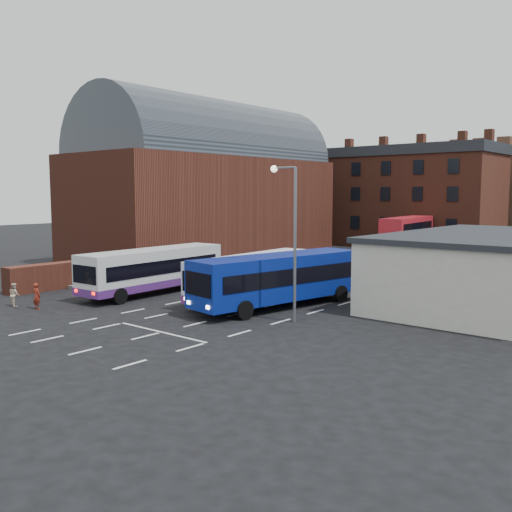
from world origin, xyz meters
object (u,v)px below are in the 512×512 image
Objects in this scene: bus_blue at (278,276)px; pedestrian_red at (37,296)px; bus_white_outbound at (153,267)px; pedestrian_beige at (14,295)px; street_lamp at (291,228)px; bus_white_inbound at (254,274)px; bus_red_double at (407,235)px.

bus_blue reaches higher than pedestrian_red.
pedestrian_beige is at bearing -111.68° from bus_white_outbound.
pedestrian_beige is at bearing -153.96° from street_lamp.
street_lamp reaches higher than bus_white_inbound.
bus_blue is at bearing 7.24° from bus_white_outbound.
bus_blue is at bearing -130.33° from pedestrian_beige.
bus_white_outbound is 7.82m from pedestrian_red.
bus_red_double reaches higher than bus_blue.
bus_red_double is 40.11m from pedestrian_beige.
bus_red_double reaches higher than bus_white_outbound.
pedestrian_red is (-1.06, -7.69, -0.98)m from bus_white_outbound.
street_lamp is at bearing -143.29° from pedestrian_beige.
street_lamp is (2.71, -2.53, 3.03)m from bus_blue.
bus_white_outbound is 1.04× the size of bus_red_double.
bus_red_double is at bearing -68.86° from bus_blue.
bus_red_double reaches higher than pedestrian_red.
street_lamp reaches higher than pedestrian_beige.
bus_white_outbound is 31.69m from bus_red_double.
street_lamp reaches higher than bus_red_double.
bus_red_double is 39.47m from pedestrian_red.
bus_white_outbound is 9.32m from bus_blue.
bus_blue reaches higher than bus_white_inbound.
pedestrian_beige is (-2.80, -8.11, -1.04)m from bus_white_outbound.
bus_red_double is at bearing -87.81° from pedestrian_beige.
bus_white_outbound is 12.33m from street_lamp.
bus_white_inbound reaches higher than pedestrian_red.
bus_white_outbound is at bearing 175.53° from street_lamp.
bus_white_inbound is 14.16m from pedestrian_beige.
bus_white_inbound is at bearing -121.76° from pedestrian_beige.
bus_blue is at bearing 137.07° from street_lamp.
bus_red_double is 6.89× the size of pedestrian_red.
bus_blue is 30.55m from bus_red_double.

